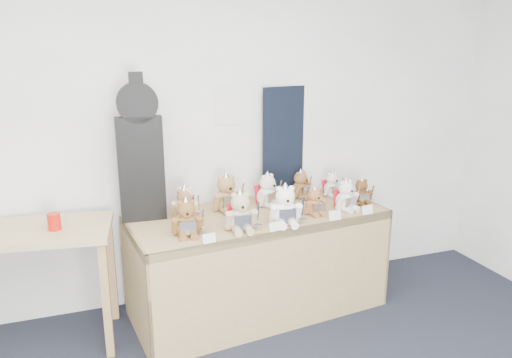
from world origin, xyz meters
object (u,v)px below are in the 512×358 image
object	(u,v)px
teddy_back_right	(301,186)
guitar_case	(140,150)
red_cup	(54,222)
teddy_back_centre_left	(227,195)
teddy_back_far_left	(185,205)
teddy_back_end	(332,185)
display_table	(263,238)
side_table	(32,248)
teddy_back_left	(185,203)
teddy_front_right	(315,202)
teddy_back_centre_right	(268,192)
teddy_front_end	(362,193)
teddy_front_left	(240,213)
teddy_front_centre	(285,207)
teddy_front_far_right	(346,196)
teddy_front_far_left	(187,219)

from	to	relation	value
teddy_back_right	guitar_case	bearing A→B (deg)	152.48
red_cup	teddy_back_centre_left	bearing A→B (deg)	6.98
teddy_back_far_left	teddy_back_centre_left	bearing A→B (deg)	-1.24
teddy_back_end	teddy_back_far_left	size ratio (longest dim) A/B	0.92
display_table	side_table	bearing A→B (deg)	168.68
teddy_back_left	teddy_front_right	bearing A→B (deg)	0.09
teddy_back_centre_right	teddy_front_end	bearing A→B (deg)	-42.33
teddy_back_end	teddy_back_far_left	distance (m)	1.25
teddy_back_left	teddy_back_centre_right	bearing A→B (deg)	19.82
teddy_back_centre_left	teddy_back_far_left	distance (m)	0.33
teddy_front_left	teddy_back_far_left	xyz separation A→B (m)	(-0.30, 0.36, -0.02)
teddy_front_centre	teddy_back_far_left	bearing A→B (deg)	159.23
display_table	teddy_back_right	bearing A→B (deg)	29.44
guitar_case	teddy_back_right	xyz separation A→B (m)	(1.26, 0.10, -0.40)
teddy_front_centre	teddy_back_centre_right	size ratio (longest dim) A/B	1.09
teddy_back_left	teddy_back_far_left	xyz separation A→B (m)	(-0.01, -0.02, -0.00)
guitar_case	teddy_front_end	world-z (taller)	guitar_case
teddy_back_centre_right	teddy_front_left	bearing A→B (deg)	-157.25
teddy_back_centre_right	display_table	bearing A→B (deg)	-146.37
display_table	guitar_case	distance (m)	1.08
teddy_back_right	teddy_front_right	bearing A→B (deg)	-132.22
guitar_case	teddy_front_far_right	xyz separation A→B (m)	(1.45, -0.29, -0.40)
teddy_front_end	guitar_case	bearing A→B (deg)	176.60
red_cup	teddy_back_centre_right	world-z (taller)	teddy_back_centre_right
teddy_front_left	teddy_back_centre_right	size ratio (longest dim) A/B	1.06
teddy_front_right	display_table	bearing A→B (deg)	160.50
teddy_front_far_left	teddy_back_left	size ratio (longest dim) A/B	1.06
teddy_front_far_left	teddy_back_centre_right	xyz separation A→B (m)	(0.71, 0.39, 0.00)
teddy_front_far_right	teddy_front_centre	bearing A→B (deg)	177.67
teddy_front_right	teddy_back_left	bearing A→B (deg)	156.75
side_table	teddy_front_left	world-z (taller)	teddy_front_left
teddy_front_far_right	side_table	bearing A→B (deg)	158.76
display_table	teddy_back_right	distance (m)	0.61
teddy_front_far_left	guitar_case	bearing A→B (deg)	124.28
teddy_back_end	teddy_back_right	bearing A→B (deg)	154.69
teddy_front_centre	teddy_back_left	size ratio (longest dim) A/B	1.20
guitar_case	teddy_front_far_right	distance (m)	1.53
display_table	teddy_front_left	xyz separation A→B (m)	(-0.23, -0.21, 0.29)
teddy_back_centre_right	teddy_back_centre_left	bearing A→B (deg)	154.33
teddy_front_left	teddy_front_right	bearing A→B (deg)	15.69
teddy_front_centre	teddy_back_end	distance (m)	0.78
teddy_front_end	teddy_back_centre_right	size ratio (longest dim) A/B	0.78
teddy_front_far_right	teddy_back_left	size ratio (longest dim) A/B	1.01
side_table	teddy_back_end	size ratio (longest dim) A/B	4.65
side_table	teddy_front_far_right	world-z (taller)	teddy_front_far_right
teddy_front_right	teddy_front_far_right	bearing A→B (deg)	-3.46
teddy_front_right	guitar_case	bearing A→B (deg)	158.10
guitar_case	teddy_back_end	xyz separation A→B (m)	(1.52, 0.05, -0.41)
teddy_back_right	teddy_back_end	xyz separation A→B (m)	(0.26, -0.04, -0.01)
teddy_front_left	teddy_back_end	size ratio (longest dim) A/B	1.32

